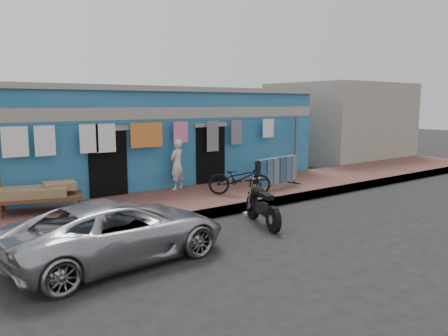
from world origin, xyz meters
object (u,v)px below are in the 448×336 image
Objects in this scene: car at (120,230)px; bicycle at (239,175)px; charpoy at (42,198)px; seated_person at (177,164)px; jeans_rack at (277,172)px; motorcycle at (263,204)px.

car is 2.33× the size of bicycle.
bicycle is at bearing -14.20° from charpoy.
car is at bearing 155.24° from bicycle.
seated_person reaches higher than bicycle.
car is at bearing -158.59° from jeans_rack.
car is at bearing -157.92° from motorcycle.
seated_person is 0.70× the size of charpoy.
jeans_rack reaches higher than car.
charpoy is at bearing -17.78° from seated_person.
charpoy is (-4.06, -0.49, -0.43)m from seated_person.
jeans_rack is (2.59, 2.26, 0.22)m from motorcycle.
charpoy is at bearing 114.66° from bicycle.
jeans_rack is at bearing -73.07° from car.
seated_person reaches higher than car.
motorcycle is 0.78× the size of charpoy.
bicycle is 1.05× the size of motorcycle.
jeans_rack reaches higher than charpoy.
seated_person is 4.11m from charpoy.
car is 3.64m from motorcycle.
bicycle is at bearing 83.87° from motorcycle.
car is 6.69m from jeans_rack.
motorcycle is at bearing -39.86° from charpoy.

